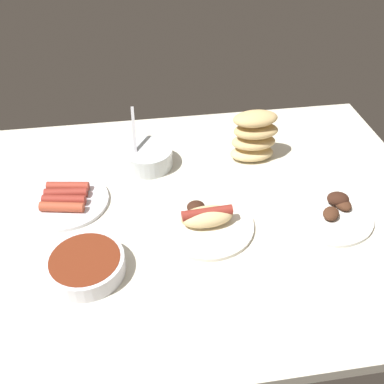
{
  "coord_description": "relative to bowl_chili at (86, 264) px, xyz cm",
  "views": [
    {
      "loc": [
        13.17,
        78.51,
        72.4
      ],
      "look_at": [
        0.75,
        -3.13,
        3.0
      ],
      "focal_mm": 40.75,
      "sensor_mm": 36.0,
      "label": 1
    }
  ],
  "objects": [
    {
      "name": "ground_plane",
      "position": [
        -26.11,
        -16.02,
        -3.83
      ],
      "size": [
        120.0,
        90.0,
        3.0
      ],
      "primitive_type": "cube",
      "color": "silver"
    },
    {
      "name": "bowl_chili",
      "position": [
        0.0,
        0.0,
        0.0
      ],
      "size": [
        16.37,
        16.37,
        4.21
      ],
      "color": "white",
      "rests_on": "ground_plane"
    },
    {
      "name": "bowl_coleslaw",
      "position": [
        -15.6,
        -36.15,
        0.65
      ],
      "size": [
        13.68,
        13.68,
        15.31
      ],
      "color": "silver",
      "rests_on": "ground_plane"
    },
    {
      "name": "plate_grilled_meat",
      "position": [
        -57.53,
        -9.35,
        -1.39
      ],
      "size": [
        21.97,
        21.97,
        4.15
      ],
      "color": "white",
      "rests_on": "ground_plane"
    },
    {
      "name": "plate_hotdog_assembled",
      "position": [
        -27.34,
        -9.84,
        -0.5
      ],
      "size": [
        22.2,
        22.2,
        5.61
      ],
      "color": "white",
      "rests_on": "ground_plane"
    },
    {
      "name": "plate_sausages",
      "position": [
        5.91,
        -23.22,
        -1.23
      ],
      "size": [
        21.15,
        21.15,
        3.39
      ],
      "color": "white",
      "rests_on": "ground_plane"
    },
    {
      "name": "bread_stack",
      "position": [
        -45.1,
        -35.23,
        4.87
      ],
      "size": [
        12.97,
        8.01,
        14.4
      ],
      "color": "#E5C689",
      "rests_on": "ground_plane"
    }
  ]
}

